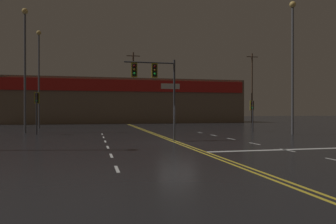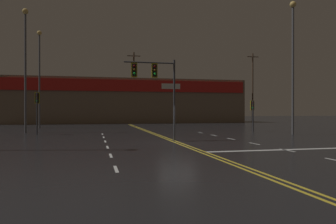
{
  "view_description": "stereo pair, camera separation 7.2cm",
  "coord_description": "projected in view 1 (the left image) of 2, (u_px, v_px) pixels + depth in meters",
  "views": [
    {
      "loc": [
        -5.46,
        -20.79,
        2.09
      ],
      "look_at": [
        0.0,
        2.76,
        2.0
      ],
      "focal_mm": 35.0,
      "sensor_mm": 36.0,
      "label": 1
    },
    {
      "loc": [
        -5.39,
        -20.81,
        2.09
      ],
      "look_at": [
        0.0,
        2.76,
        2.0
      ],
      "focal_mm": 35.0,
      "sensor_mm": 36.0,
      "label": 2
    }
  ],
  "objects": [
    {
      "name": "streetlight_far_median",
      "position": [
        25.0,
        56.0,
        30.92
      ],
      "size": [
        0.56,
        0.56,
        11.79
      ],
      "color": "#59595E",
      "rests_on": "ground"
    },
    {
      "name": "streetlight_near_right",
      "position": [
        293.0,
        52.0,
        28.93
      ],
      "size": [
        0.56,
        0.56,
        11.78
      ],
      "color": "#59595E",
      "rests_on": "ground"
    },
    {
      "name": "traffic_signal_corner_northwest",
      "position": [
        37.0,
        104.0,
        28.53
      ],
      "size": [
        0.42,
        0.36,
        3.71
      ],
      "color": "#38383D",
      "rests_on": "ground"
    },
    {
      "name": "building_backdrop",
      "position": [
        124.0,
        101.0,
        58.01
      ],
      "size": [
        41.45,
        10.23,
        7.51
      ],
      "color": "#7A6651",
      "rests_on": "ground"
    },
    {
      "name": "streetlight_median_approach",
      "position": [
        39.0,
        68.0,
        39.66
      ],
      "size": [
        0.56,
        0.56,
        11.83
      ],
      "color": "#59595E",
      "rests_on": "ground"
    },
    {
      "name": "road_markings",
      "position": [
        193.0,
        144.0,
        20.79
      ],
      "size": [
        13.67,
        60.0,
        0.01
      ],
      "color": "gold",
      "rests_on": "ground"
    },
    {
      "name": "ground_plane",
      "position": [
        177.0,
        143.0,
        21.5
      ],
      "size": [
        200.0,
        200.0,
        0.0
      ],
      "primitive_type": "plane",
      "color": "black"
    },
    {
      "name": "traffic_signal_corner_northeast",
      "position": [
        252.0,
        109.0,
        33.41
      ],
      "size": [
        0.42,
        0.36,
        3.14
      ],
      "color": "#38383D",
      "rests_on": "ground"
    },
    {
      "name": "utility_pole_row",
      "position": [
        129.0,
        85.0,
        53.87
      ],
      "size": [
        47.6,
        0.26,
        12.41
      ],
      "color": "#4C3828",
      "rests_on": "ground"
    },
    {
      "name": "traffic_signal_median",
      "position": [
        154.0,
        79.0,
        22.59
      ],
      "size": [
        3.59,
        0.36,
        5.67
      ],
      "color": "#38383D",
      "rests_on": "ground"
    }
  ]
}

